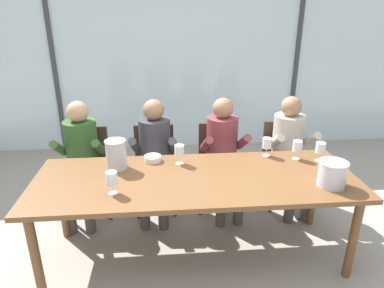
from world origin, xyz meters
The scene contains 22 objects.
ground centered at (0.00, 1.00, 0.00)m, with size 14.00×14.00×0.00m, color #9E9384.
window_glass_panel centered at (0.00, 2.61, 1.30)m, with size 7.81×0.03×2.60m, color silver.
window_mullion_left centered at (-1.76, 2.59, 1.30)m, with size 0.06×0.06×2.60m, color #38383D.
window_mullion_right centered at (1.76, 2.59, 1.30)m, with size 0.06×0.06×2.60m, color #38383D.
hillside_vineyard centered at (0.00, 6.42, 0.96)m, with size 13.81×2.40×1.91m, color #568942.
dining_table centered at (0.00, 0.00, 0.70)m, with size 2.61×0.94×0.77m.
chair_near_curtain centered at (-1.04, 0.88, 0.52)m, with size 0.48×0.48×0.89m.
chair_left_of_center centered at (-0.35, 0.89, 0.52)m, with size 0.45×0.45×0.89m.
chair_center centered at (0.33, 0.88, 0.52)m, with size 0.48×0.48×0.89m.
chair_right_of_center centered at (1.06, 0.89, 0.52)m, with size 0.45×0.45×0.89m.
person_olive_shirt centered at (-1.07, 0.74, 0.69)m, with size 0.46×0.61×1.21m.
person_charcoal_jacket centered at (-0.34, 0.74, 0.69)m, with size 0.48×0.63×1.21m.
person_maroon_top centered at (0.36, 0.74, 0.69)m, with size 0.48×0.63×1.21m.
person_beige_jumper centered at (1.06, 0.74, 0.69)m, with size 0.48×0.63×1.21m.
ice_bucket_primary centered at (-0.65, 0.23, 0.90)m, with size 0.18×0.18×0.26m.
ice_bucket_secondary centered at (1.02, -0.23, 0.87)m, with size 0.22×0.22×0.20m.
tasting_bowl centered at (-0.35, 0.35, 0.79)m, with size 0.15×0.15×0.05m, color silver.
wine_glass_by_left_taster centered at (0.69, 0.37, 0.88)m, with size 0.08×0.08×0.17m.
wine_glass_near_bucket centered at (-0.12, 0.27, 0.88)m, with size 0.08×0.08×0.17m.
wine_glass_center_pour centered at (-0.64, -0.20, 0.88)m, with size 0.08×0.08×0.17m.
wine_glass_by_right_taster centered at (1.13, 0.22, 0.88)m, with size 0.08×0.08×0.17m.
wine_glass_spare_empty centered at (0.94, 0.28, 0.88)m, with size 0.08×0.08×0.17m.
Camera 1 is at (-0.25, -2.47, 2.05)m, focal length 32.24 mm.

